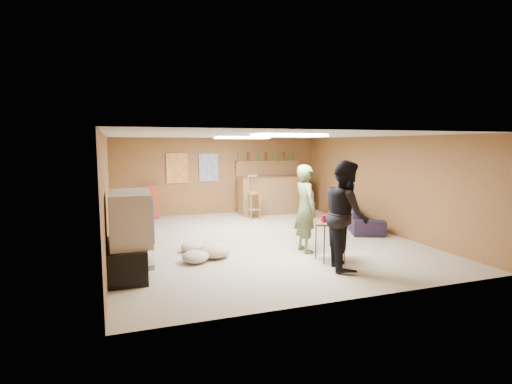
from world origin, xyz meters
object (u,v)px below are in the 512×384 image
object	(u,v)px
bar_counter	(273,195)
tray_table	(330,241)
sofa	(363,218)
person_olive	(305,209)
tv_body	(130,218)
person_black	(346,215)

from	to	relation	value
bar_counter	tray_table	xyz separation A→B (m)	(-0.85, -4.79, -0.21)
sofa	tray_table	size ratio (longest dim) A/B	2.66
person_olive	tray_table	world-z (taller)	person_olive
tv_body	bar_counter	world-z (taller)	tv_body
bar_counter	sofa	distance (m)	3.04
person_olive	person_black	world-z (taller)	person_black
bar_counter	tray_table	world-z (taller)	bar_counter
person_olive	tray_table	distance (m)	0.84
person_olive	bar_counter	bearing A→B (deg)	-14.64
person_black	tray_table	world-z (taller)	person_black
person_black	tray_table	distance (m)	0.71
tv_body	tray_table	size ratio (longest dim) A/B	1.63
tv_body	sofa	distance (m)	5.64
bar_counter	person_black	bearing A→B (deg)	-99.02
person_olive	tray_table	bearing A→B (deg)	-167.81
person_olive	tv_body	bearing A→B (deg)	94.98
bar_counter	person_olive	world-z (taller)	person_olive
person_black	sofa	distance (m)	3.26
bar_counter	person_olive	size ratio (longest dim) A/B	1.22
person_black	tv_body	bearing A→B (deg)	94.01
tv_body	bar_counter	bearing A→B (deg)	47.00
tv_body	tray_table	world-z (taller)	tv_body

